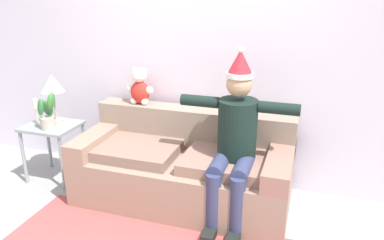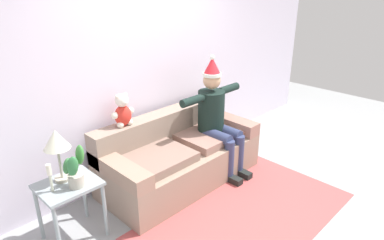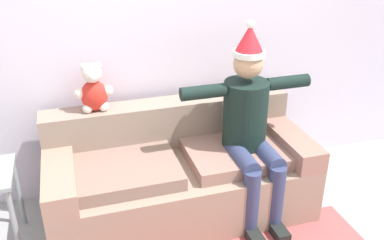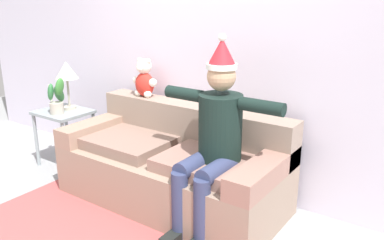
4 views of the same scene
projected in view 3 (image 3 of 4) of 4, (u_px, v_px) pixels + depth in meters
back_wall at (159, 30)px, 3.37m from camera, size 7.00×0.10×2.70m
couch at (179, 173)px, 3.35m from camera, size 2.01×0.91×0.83m
person_seated at (250, 123)px, 3.15m from camera, size 1.02×0.77×1.52m
teddy_bear at (94, 90)px, 3.15m from camera, size 0.29×0.17×0.38m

